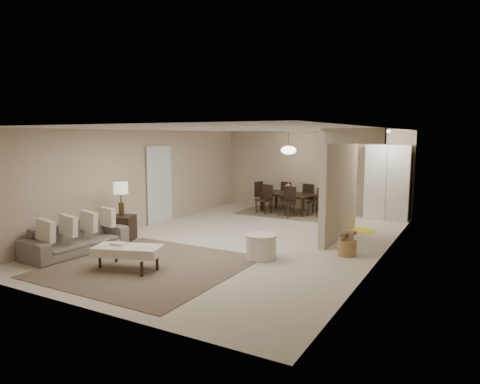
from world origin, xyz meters
The scene contains 22 objects.
floor centered at (0.00, 0.00, 0.00)m, with size 9.00×9.00×0.00m, color beige.
ceiling centered at (0.00, 0.00, 2.50)m, with size 9.00×9.00×0.00m, color white.
back_wall centered at (0.00, 4.50, 1.25)m, with size 6.00×6.00×0.00m, color #C6B196.
left_wall centered at (-3.00, 0.00, 1.25)m, with size 9.00×9.00×0.00m, color #C6B196.
right_wall centered at (3.00, 0.00, 1.25)m, with size 9.00×9.00×0.00m, color #C6B196.
partition centered at (1.80, 1.25, 1.25)m, with size 0.15×2.50×2.50m, color #C6B196.
doorway centered at (-2.97, 0.60, 1.02)m, with size 0.04×0.90×2.04m, color black.
pantry_cabinet centered at (2.35, 4.15, 1.05)m, with size 1.20×0.55×2.10m, color white.
flush_light centered at (2.30, 3.20, 2.46)m, with size 0.44×0.44×0.05m, color white.
living_rug centered at (-0.56, -2.62, 0.01)m, with size 3.20×3.20×0.01m, color brown.
sofa centered at (-2.45, -2.62, 0.30)m, with size 0.81×2.07×0.60m, color slate.
ottoman_bench centered at (-0.76, -2.92, 0.34)m, with size 1.29×0.90×0.42m.
side_table centered at (-2.40, -1.40, 0.28)m, with size 0.51×0.51×0.57m, color black.
table_lamp centered at (-2.40, -1.40, 1.13)m, with size 0.32×0.32×0.76m.
round_pouf centered at (0.99, -1.17, 0.24)m, with size 0.61×0.61×0.47m, color white.
wicker_basket centered at (2.38, -0.15, 0.15)m, with size 0.36×0.36×0.31m, color olive.
dining_rug centered at (-0.50, 3.70, 0.01)m, with size 2.80×2.10×0.01m, color #867453.
dining_table centered at (-0.50, 3.70, 0.30)m, with size 1.70×0.95×0.60m, color black.
dining_chairs centered at (-0.50, 3.70, 0.44)m, with size 2.40×1.94×0.88m.
vase centered at (-0.50, 3.70, 0.68)m, with size 0.16×0.16×0.17m, color silver.
yellow_mat centered at (1.93, 2.29, 0.01)m, with size 0.93×0.57×0.01m, color yellow.
pendant_light centered at (-0.50, 3.70, 1.92)m, with size 0.46×0.46×0.71m.
Camera 1 is at (4.54, -8.37, 2.36)m, focal length 32.00 mm.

